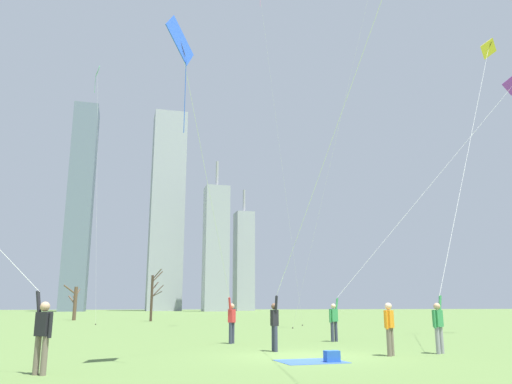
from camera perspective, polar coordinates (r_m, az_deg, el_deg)
name	(u,v)px	position (r m, az deg, el deg)	size (l,w,h in m)	color
ground_plane	(306,356)	(16.50, 5.70, -18.03)	(400.00, 400.00, 0.00)	#5B7A3D
kite_flyer_midfield_left_yellow	(452,249)	(20.06, 21.34, -6.00)	(9.60, 6.52, 15.96)	gray
kite_flyer_foreground_left_teal	(299,253)	(15.69, 4.91, -6.87)	(0.69, 14.48, 13.66)	#33384C
kite_flyer_foreground_right_blue	(222,268)	(19.44, -3.87, -8.58)	(4.02, 9.00, 9.58)	#33384C
kite_flyer_far_back_purple	(379,260)	(24.33, 13.78, -7.54)	(12.82, 1.23, 14.52)	#33384C
bystander_far_off_by_trees	(389,326)	(16.89, 14.89, -14.48)	(0.42, 0.37, 1.62)	#726656
distant_kite_high_overhead_pink	(263,15)	(40.81, 0.76, 19.41)	(5.65, 6.13, 26.13)	pink
distant_kite_drifting_left_green	(98,85)	(52.10, -17.52, 11.45)	(1.75, 3.85, 24.62)	green
picnic_spot	(323,358)	(14.86, 7.60, -18.21)	(1.86, 1.48, 0.31)	#3359B2
bare_tree_right_of_center	(75,302)	(59.13, -19.89, -11.60)	(1.70, 2.27, 3.77)	brown
bare_tree_center	(153,295)	(53.23, -11.62, -11.35)	(1.33, 2.12, 5.21)	#423326
skyline_short_annex	(216,247)	(145.18, -4.57, -6.28)	(6.86, 6.17, 43.38)	#9EA3AD
skyline_wide_slab	(80,206)	(153.62, -19.33, -1.47)	(6.76, 11.19, 59.43)	slate
skyline_squat_block	(167,209)	(163.26, -10.07, -1.91)	(10.41, 9.57, 63.50)	#9EA3AD
skyline_mid_tower_left	(244,260)	(163.55, -1.40, -7.76)	(5.78, 6.45, 39.18)	#9EA3AD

